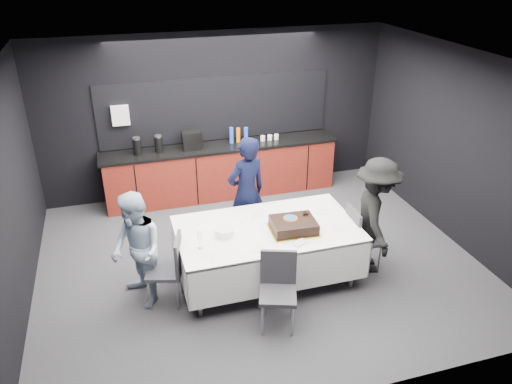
# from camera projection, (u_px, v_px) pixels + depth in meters

# --- Properties ---
(ground) EXTENTS (6.00, 6.00, 0.00)m
(ground) POSITION_uv_depth(u_px,v_px,m) (258.00, 261.00, 7.09)
(ground) COLOR #3B3C40
(ground) RESTS_ON ground
(room_shell) EXTENTS (6.04, 5.04, 2.82)m
(room_shell) POSITION_uv_depth(u_px,v_px,m) (258.00, 138.00, 6.26)
(room_shell) COLOR white
(room_shell) RESTS_ON ground
(kitchenette) EXTENTS (4.10, 0.64, 2.05)m
(kitchenette) POSITION_uv_depth(u_px,v_px,m) (221.00, 166.00, 8.74)
(kitchenette) COLOR #60160F
(kitchenette) RESTS_ON ground
(party_table) EXTENTS (2.32, 1.32, 0.78)m
(party_table) POSITION_uv_depth(u_px,v_px,m) (267.00, 237.00, 6.46)
(party_table) COLOR #99999E
(party_table) RESTS_ON ground
(cake_assembly) EXTENTS (0.62, 0.52, 0.18)m
(cake_assembly) POSITION_uv_depth(u_px,v_px,m) (293.00, 225.00, 6.31)
(cake_assembly) COLOR gold
(cake_assembly) RESTS_ON party_table
(plate_stack) EXTENTS (0.24, 0.24, 0.10)m
(plate_stack) POSITION_uv_depth(u_px,v_px,m) (224.00, 232.00, 6.20)
(plate_stack) COLOR white
(plate_stack) RESTS_ON party_table
(loose_plate_near) EXTENTS (0.20, 0.20, 0.01)m
(loose_plate_near) POSITION_uv_depth(u_px,v_px,m) (259.00, 248.00, 5.96)
(loose_plate_near) COLOR white
(loose_plate_near) RESTS_ON party_table
(loose_plate_right_a) EXTENTS (0.21, 0.21, 0.01)m
(loose_plate_right_a) POSITION_uv_depth(u_px,v_px,m) (321.00, 211.00, 6.78)
(loose_plate_right_a) COLOR white
(loose_plate_right_a) RESTS_ON party_table
(loose_plate_right_b) EXTENTS (0.19, 0.19, 0.01)m
(loose_plate_right_b) POSITION_uv_depth(u_px,v_px,m) (336.00, 227.00, 6.40)
(loose_plate_right_b) COLOR white
(loose_plate_right_b) RESTS_ON party_table
(loose_plate_far) EXTENTS (0.21, 0.21, 0.01)m
(loose_plate_far) POSITION_uv_depth(u_px,v_px,m) (258.00, 214.00, 6.71)
(loose_plate_far) COLOR white
(loose_plate_far) RESTS_ON party_table
(fork_pile) EXTENTS (0.19, 0.16, 0.03)m
(fork_pile) POSITION_uv_depth(u_px,v_px,m) (300.00, 243.00, 6.05)
(fork_pile) COLOR white
(fork_pile) RESTS_ON party_table
(champagne_flute) EXTENTS (0.06, 0.06, 0.22)m
(champagne_flute) POSITION_uv_depth(u_px,v_px,m) (199.00, 237.00, 5.89)
(champagne_flute) COLOR white
(champagne_flute) RESTS_ON party_table
(chair_left) EXTENTS (0.52, 0.52, 0.92)m
(chair_left) POSITION_uv_depth(u_px,v_px,m) (170.00, 265.00, 6.07)
(chair_left) COLOR #333338
(chair_left) RESTS_ON ground
(chair_right) EXTENTS (0.44, 0.44, 0.92)m
(chair_right) POSITION_uv_depth(u_px,v_px,m) (359.00, 235.00, 6.71)
(chair_right) COLOR #333338
(chair_right) RESTS_ON ground
(chair_near) EXTENTS (0.54, 0.54, 0.92)m
(chair_near) POSITION_uv_depth(u_px,v_px,m) (278.00, 284.00, 5.74)
(chair_near) COLOR #333338
(chair_near) RESTS_ON ground
(person_center) EXTENTS (0.71, 0.58, 1.70)m
(person_center) POSITION_uv_depth(u_px,v_px,m) (247.00, 193.00, 7.13)
(person_center) COLOR black
(person_center) RESTS_ON ground
(person_left) EXTENTS (0.78, 0.87, 1.49)m
(person_left) POSITION_uv_depth(u_px,v_px,m) (137.00, 251.00, 5.99)
(person_left) COLOR #A3B5CD
(person_left) RESTS_ON ground
(person_right) EXTENTS (0.87, 1.18, 1.62)m
(person_right) POSITION_uv_depth(u_px,v_px,m) (375.00, 216.00, 6.61)
(person_right) COLOR black
(person_right) RESTS_ON ground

